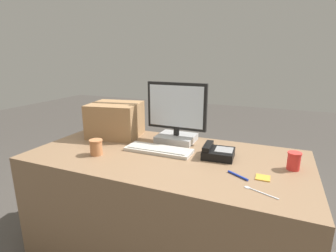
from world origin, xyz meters
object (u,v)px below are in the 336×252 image
Objects in this scene: pen_marker at (238,176)px; keyboard at (159,150)px; cardboard_box at (116,120)px; monitor at (176,118)px; paper_cup_left at (96,147)px; desk_phone at (217,153)px; sticky_note_pad at (263,178)px; paper_cup_right at (294,161)px; spoon at (256,190)px.

keyboard is at bearing 13.74° from pen_marker.
keyboard is 1.05× the size of cardboard_box.
monitor is 0.30m from keyboard.
monitor is 0.62m from paper_cup_left.
desk_phone is at bearing 19.85° from paper_cup_left.
cardboard_box is at bearing 11.65° from pen_marker.
sticky_note_pad is at bearing -134.16° from pen_marker.
keyboard is 0.70m from sticky_note_pad.
desk_phone reaches higher than keyboard.
paper_cup_left reaches higher than keyboard.
paper_cup_right is 0.36m from pen_marker.
sticky_note_pad is (0.29, -0.20, -0.03)m from desk_phone.
cardboard_box reaches higher than pen_marker.
paper_cup_right is (0.44, -0.02, 0.02)m from desk_phone.
paper_cup_left reaches higher than spoon.
paper_cup_left is 0.23× the size of cardboard_box.
keyboard is 4.48× the size of paper_cup_left.
cardboard_box reaches higher than sticky_note_pad.
paper_cup_left is 0.91m from pen_marker.
desk_phone is at bearing -30.99° from spoon.
paper_cup_right reaches higher than keyboard.
paper_cup_left and paper_cup_right have the same top height.
keyboard is 0.41m from paper_cup_left.
cardboard_box is at bearing -173.77° from monitor.
paper_cup_right is at bearing 50.97° from sticky_note_pad.
sticky_note_pad is at bearing -76.11° from spoon.
monitor is at bearing -19.34° from spoon.
paper_cup_right is at bearing -15.06° from monitor.
spoon is (0.63, -0.56, -0.18)m from monitor.
paper_cup_left is 0.44m from cardboard_box.
spoon is at bearing -5.11° from paper_cup_left.
monitor is at bearing -7.67° from pen_marker.
pen_marker is at bearing 2.13° from paper_cup_left.
desk_phone is 1.22× the size of spoon.
keyboard is 0.40m from desk_phone.
monitor is 6.21× the size of sticky_note_pad.
monitor reaches higher than paper_cup_left.
pen_marker is (0.91, 0.03, -0.05)m from paper_cup_left.
cardboard_box reaches higher than keyboard.
paper_cup_right is at bearing 1.76° from keyboard.
paper_cup_left is at bearing -168.03° from paper_cup_right.
spoon is (1.01, -0.09, -0.05)m from paper_cup_left.
keyboard is 6.25× the size of sticky_note_pad.
spoon is at bearing -98.33° from sticky_note_pad.
keyboard is at bearing -2.67° from spoon.
paper_cup_left is (-0.35, -0.22, 0.04)m from keyboard.
monitor reaches higher than spoon.
cardboard_box is (-0.47, 0.20, 0.12)m from keyboard.
paper_cup_right is at bearing -7.03° from cardboard_box.
keyboard is (-0.03, -0.25, -0.17)m from monitor.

